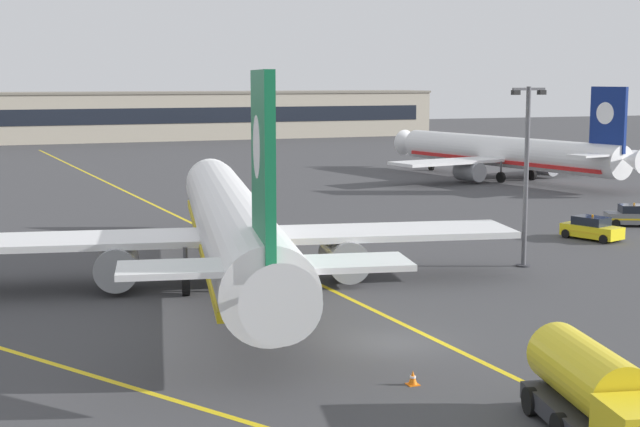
{
  "coord_description": "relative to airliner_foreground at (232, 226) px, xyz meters",
  "views": [
    {
      "loc": [
        -17.14,
        -35.61,
        11.34
      ],
      "look_at": [
        0.19,
        9.68,
        4.35
      ],
      "focal_mm": 52.8,
      "sensor_mm": 36.0,
      "label": 1
    }
  ],
  "objects": [
    {
      "name": "service_car_fifth",
      "position": [
        34.84,
        9.5,
        -2.6
      ],
      "size": [
        4.57,
        3.37,
        1.79
      ],
      "color": "slate",
      "rests_on": "ground"
    },
    {
      "name": "apron_lamp_post",
      "position": [
        18.04,
        -1.01,
        2.35
      ],
      "size": [
        2.24,
        0.9,
        10.85
      ],
      "color": "#515156",
      "rests_on": "ground"
    },
    {
      "name": "taxiway_centreline",
      "position": [
        3.53,
        16.57,
        -3.37
      ],
      "size": [
        11.25,
        179.69,
        0.01
      ],
      "primitive_type": "cube",
      "rotation": [
        0.0,
        0.0,
        0.06
      ],
      "color": "yellow",
      "rests_on": "ground"
    },
    {
      "name": "service_truck_baggage_yellow",
      "position": [
        4.56,
        -25.91,
        -1.88
      ],
      "size": [
        4.04,
        7.94,
        3.0
      ],
      "color": "#2D2D33",
      "rests_on": "ground"
    },
    {
      "name": "ground_plane",
      "position": [
        3.53,
        -13.43,
        -3.37
      ],
      "size": [
        400.0,
        400.0,
        0.0
      ],
      "primitive_type": "plane",
      "color": "#3D3D3F"
    },
    {
      "name": "safety_cone_by_nose_gear",
      "position": [
        0.05,
        15.03,
        -3.11
      ],
      "size": [
        0.44,
        0.44,
        0.55
      ],
      "color": "orange",
      "rests_on": "ground"
    },
    {
      "name": "taxiway_lead_in_stripe",
      "position": [
        -10.47,
        -11.43,
        -3.37
      ],
      "size": [
        31.25,
        51.53,
        0.01
      ],
      "primitive_type": "cube",
      "rotation": [
        0.0,
        0.0,
        0.54
      ],
      "color": "yellow",
      "rests_on": "ground"
    },
    {
      "name": "terminal_building",
      "position": [
        -0.42,
        125.47,
        1.08
      ],
      "size": [
        149.88,
        12.4,
        8.88
      ],
      "color": "#B2A893",
      "rests_on": "ground"
    },
    {
      "name": "service_car_second",
      "position": [
        27.86,
        5.44,
        -2.6
      ],
      "size": [
        3.11,
        4.56,
        1.79
      ],
      "color": "yellow",
      "rests_on": "ground"
    },
    {
      "name": "safety_cone_by_tail",
      "position": [
        1.71,
        -18.7,
        -3.11
      ],
      "size": [
        0.44,
        0.44,
        0.55
      ],
      "color": "orange",
      "rests_on": "ground"
    },
    {
      "name": "airliner_background",
      "position": [
        43.43,
        41.56,
        -0.33
      ],
      "size": [
        29.18,
        37.22,
        10.52
      ],
      "color": "white",
      "rests_on": "ground"
    },
    {
      "name": "airliner_foreground",
      "position": [
        0.0,
        0.0,
        0.0
      ],
      "size": [
        32.32,
        41.25,
        11.65
      ],
      "color": "white",
      "rests_on": "ground"
    }
  ]
}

